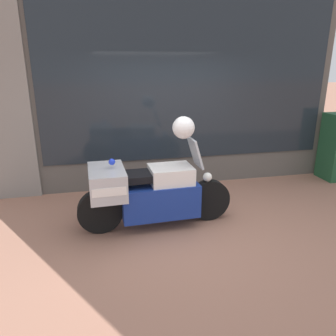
# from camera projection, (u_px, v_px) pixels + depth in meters

# --- Properties ---
(ground_plane) EXTENTS (60.00, 60.00, 0.00)m
(ground_plane) POSITION_uv_depth(u_px,v_px,m) (191.00, 228.00, 4.81)
(ground_plane) COLOR #9E6B56
(shop_building) EXTENTS (6.67, 0.55, 4.03)m
(shop_building) POSITION_uv_depth(u_px,v_px,m) (138.00, 79.00, 5.94)
(shop_building) COLOR #56514C
(shop_building) RESTS_ON ground
(window_display) EXTENTS (5.20, 0.30, 2.12)m
(window_display) POSITION_uv_depth(u_px,v_px,m) (184.00, 156.00, 6.62)
(window_display) COLOR slate
(window_display) RESTS_ON ground
(paramedic_motorcycle) EXTENTS (2.27, 0.81, 1.30)m
(paramedic_motorcycle) POSITION_uv_depth(u_px,v_px,m) (147.00, 192.00, 4.69)
(paramedic_motorcycle) COLOR black
(paramedic_motorcycle) RESTS_ON ground
(white_helmet) EXTENTS (0.31, 0.31, 0.31)m
(white_helmet) POSITION_uv_depth(u_px,v_px,m) (184.00, 128.00, 4.54)
(white_helmet) COLOR white
(white_helmet) RESTS_ON paramedic_motorcycle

